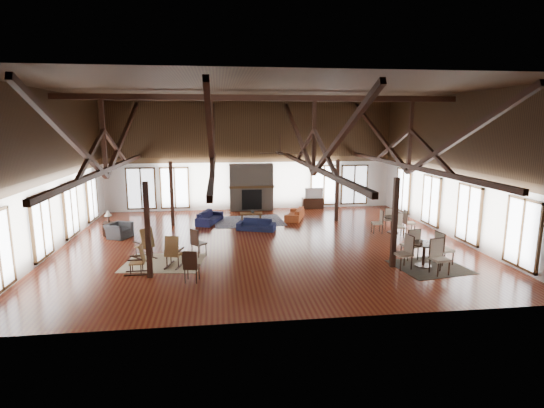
{
  "coord_description": "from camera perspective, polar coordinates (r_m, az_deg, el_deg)",
  "views": [
    {
      "loc": [
        -1.77,
        -16.62,
        4.79
      ],
      "look_at": [
        0.45,
        1.0,
        1.4
      ],
      "focal_mm": 28.0,
      "sensor_mm": 36.0,
      "label": 1
    }
  ],
  "objects": [
    {
      "name": "ceiling",
      "position": [
        16.76,
        -1.14,
        14.93
      ],
      "size": [
        16.0,
        14.0,
        0.02
      ],
      "primitive_type": "cube",
      "color": "black",
      "rests_on": "wall_back"
    },
    {
      "name": "side_chair_a",
      "position": [
        15.67,
        -10.1,
        -4.87
      ],
      "size": [
        0.62,
        0.62,
        1.04
      ],
      "rotation": [
        0.0,
        0.0,
        -0.82
      ],
      "color": "black",
      "rests_on": "floor"
    },
    {
      "name": "wall_right",
      "position": [
        19.36,
        23.25,
        4.62
      ],
      "size": [
        0.02,
        14.0,
        6.0
      ],
      "primitive_type": "cube",
      "color": "silver",
      "rests_on": "floor"
    },
    {
      "name": "ceiling_fan",
      "position": [
        15.82,
        1.09,
        6.96
      ],
      "size": [
        1.6,
        1.6,
        0.75
      ],
      "color": "black",
      "rests_on": "roof_truss"
    },
    {
      "name": "rocking_chair_a",
      "position": [
        15.87,
        -16.64,
        -5.21
      ],
      "size": [
        0.96,
        0.96,
        1.14
      ],
      "rotation": [
        0.0,
        0.0,
        0.77
      ],
      "color": "brown",
      "rests_on": "floor"
    },
    {
      "name": "rug_tan",
      "position": [
        15.4,
        -14.33,
        -7.66
      ],
      "size": [
        2.92,
        2.43,
        0.01
      ],
      "primitive_type": "cube",
      "rotation": [
        0.0,
        0.0,
        -0.13
      ],
      "color": "tan",
      "rests_on": "floor"
    },
    {
      "name": "cafe_table_far",
      "position": [
        19.55,
        16.0,
        -2.31
      ],
      "size": [
        1.94,
        1.94,
        1.0
      ],
      "rotation": [
        0.0,
        0.0,
        -0.09
      ],
      "color": "black",
      "rests_on": "floor"
    },
    {
      "name": "rocking_chair_c",
      "position": [
        14.42,
        -17.44,
        -7.2
      ],
      "size": [
        0.77,
        0.44,
        0.98
      ],
      "rotation": [
        0.0,
        0.0,
        1.59
      ],
      "color": "brown",
      "rests_on": "floor"
    },
    {
      "name": "television",
      "position": [
        24.28,
        5.62,
        1.51
      ],
      "size": [
        1.04,
        0.15,
        0.6
      ],
      "primitive_type": "imported",
      "rotation": [
        0.0,
        0.0,
        0.02
      ],
      "color": "#B2B2B2",
      "rests_on": "tv_console"
    },
    {
      "name": "rug_dark",
      "position": [
        15.47,
        20.47,
        -7.92
      ],
      "size": [
        2.54,
        2.36,
        0.01
      ],
      "primitive_type": "cube",
      "rotation": [
        0.0,
        0.0,
        0.15
      ],
      "color": "black",
      "rests_on": "floor"
    },
    {
      "name": "sofa_navy_front",
      "position": [
        19.3,
        -2.13,
        -2.82
      ],
      "size": [
        1.85,
        1.21,
        0.5
      ],
      "primitive_type": "imported",
      "rotation": [
        0.0,
        0.0,
        -0.34
      ],
      "color": "#141939",
      "rests_on": "floor"
    },
    {
      "name": "wall_front",
      "position": [
        9.94,
        3.19,
        0.41
      ],
      "size": [
        16.0,
        0.02,
        6.0
      ],
      "primitive_type": "cube",
      "color": "silver",
      "rests_on": "floor"
    },
    {
      "name": "roof_truss",
      "position": [
        16.73,
        -1.11,
        8.19
      ],
      "size": [
        15.6,
        14.07,
        3.14
      ],
      "color": "black",
      "rests_on": "wall_back"
    },
    {
      "name": "post_grid",
      "position": [
        17.03,
        -1.08,
        -0.26
      ],
      "size": [
        8.16,
        7.16,
        3.05
      ],
      "color": "black",
      "rests_on": "floor"
    },
    {
      "name": "sofa_orange",
      "position": [
        21.53,
        3.06,
        -1.33
      ],
      "size": [
        2.01,
        1.33,
        0.55
      ],
      "primitive_type": "imported",
      "rotation": [
        0.0,
        0.0,
        -1.92
      ],
      "color": "#A3461F",
      "rests_on": "floor"
    },
    {
      "name": "tv_console",
      "position": [
        24.38,
        5.49,
        0.12
      ],
      "size": [
        1.19,
        0.45,
        0.59
      ],
      "primitive_type": "cube",
      "color": "black",
      "rests_on": "floor"
    },
    {
      "name": "cup_near",
      "position": [
        15.26,
        19.44,
        -4.76
      ],
      "size": [
        0.13,
        0.13,
        0.09
      ],
      "primitive_type": "imported",
      "rotation": [
        0.0,
        0.0,
        0.16
      ],
      "color": "#B2B2B2",
      "rests_on": "cafe_table_near"
    },
    {
      "name": "armchair",
      "position": [
        19.18,
        -19.89,
        -3.36
      ],
      "size": [
        1.22,
        1.17,
        0.62
      ],
      "primitive_type": "imported",
      "rotation": [
        0.0,
        0.0,
        1.12
      ],
      "color": "#2C2C2E",
      "rests_on": "floor"
    },
    {
      "name": "vase",
      "position": [
        21.02,
        -2.62,
        -0.99
      ],
      "size": [
        0.21,
        0.21,
        0.17
      ],
      "primitive_type": "imported",
      "rotation": [
        0.0,
        0.0,
        0.42
      ],
      "color": "#B2B2B2",
      "rests_on": "coffee_table"
    },
    {
      "name": "rocking_chair_b",
      "position": [
        14.73,
        -13.16,
        -6.35
      ],
      "size": [
        0.66,
        0.94,
        1.1
      ],
      "rotation": [
        0.0,
        0.0,
        -0.27
      ],
      "color": "brown",
      "rests_on": "floor"
    },
    {
      "name": "floor",
      "position": [
        17.39,
        -1.06,
        -5.2
      ],
      "size": [
        16.0,
        16.0,
        0.0
      ],
      "primitive_type": "plane",
      "color": "#642A15",
      "rests_on": "ground"
    },
    {
      "name": "cafe_table_near",
      "position": [
        15.32,
        19.77,
        -5.87
      ],
      "size": [
        2.21,
        2.21,
        1.13
      ],
      "rotation": [
        0.0,
        0.0,
        0.16
      ],
      "color": "black",
      "rests_on": "floor"
    },
    {
      "name": "wall_left",
      "position": [
        17.84,
        -27.64,
        3.81
      ],
      "size": [
        0.02,
        14.0,
        6.0
      ],
      "primitive_type": "cube",
      "color": "silver",
      "rests_on": "floor"
    },
    {
      "name": "cup_far",
      "position": [
        19.51,
        16.1,
        -1.51
      ],
      "size": [
        0.18,
        0.18,
        0.11
      ],
      "primitive_type": "imported",
      "rotation": [
        0.0,
        0.0,
        -0.39
      ],
      "color": "#B2B2B2",
      "rests_on": "cafe_table_far"
    },
    {
      "name": "fireplace",
      "position": [
        23.62,
        -2.8,
        2.25
      ],
      "size": [
        2.5,
        0.69,
        2.6
      ],
      "color": "#6E6153",
      "rests_on": "floor"
    },
    {
      "name": "sofa_navy_left",
      "position": [
        20.93,
        -8.39,
        -1.76
      ],
      "size": [
        2.07,
        1.37,
        0.56
      ],
      "primitive_type": "imported",
      "rotation": [
        0.0,
        0.0,
        1.22
      ],
      "color": "#131435",
      "rests_on": "floor"
    },
    {
      "name": "side_table_lamp",
      "position": [
        19.7,
        -21.08,
        -2.76
      ],
      "size": [
        0.43,
        0.43,
        1.11
      ],
      "color": "black",
      "rests_on": "floor"
    },
    {
      "name": "side_chair_b",
      "position": [
        13.2,
        -10.85,
        -7.91
      ],
      "size": [
        0.51,
        0.51,
        1.03
      ],
      "rotation": [
        0.0,
        0.0,
        -0.18
      ],
      "color": "black",
      "rests_on": "floor"
    },
    {
      "name": "wall_back",
      "position": [
        23.75,
        -2.9,
        6.46
      ],
      "size": [
        16.0,
        0.02,
        6.0
      ],
      "primitive_type": "cube",
      "color": "silver",
      "rests_on": "floor"
    },
    {
      "name": "coffee_table",
      "position": [
        21.04,
        -2.81,
        -1.37
      ],
      "size": [
        1.11,
        0.59,
        0.42
      ],
      "rotation": [
        0.0,
        0.0,
        -0.04
      ],
      "color": "brown",
      "rests_on": "floor"
    },
    {
      "name": "rug_navy",
      "position": [
        21.13,
        -3.17,
        -2.31
      ],
      "size": [
        3.56,
        2.77,
        0.01
      ],
      "primitive_type": "cube",
      "rotation": [
        0.0,
        0.0,
        0.07
      ],
      "color": "#191E48",
      "rests_on": "floor"
    }
  ]
}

